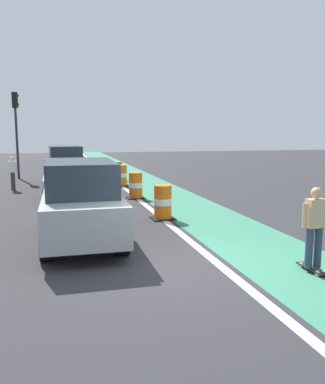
{
  "coord_description": "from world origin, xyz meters",
  "views": [
    {
      "loc": [
        -2.26,
        -7.57,
        2.72
      ],
      "look_at": [
        0.51,
        3.02,
        1.1
      ],
      "focal_mm": 37.3,
      "sensor_mm": 36.0,
      "label": 1
    }
  ],
  "objects_px": {
    "traffic_barrel_front": "(163,203)",
    "traffic_barrel_far": "(117,171)",
    "skateboarder_on_lane": "(315,227)",
    "traffic_light_corner": "(16,120)",
    "pedestrian_crossing": "(13,172)",
    "parked_suv_nearest": "(81,201)",
    "traffic_barrel_mid": "(136,186)",
    "parked_sedan_second": "(68,180)",
    "traffic_barrel_back": "(121,176)",
    "parked_suv_third": "(65,164)"
  },
  "relations": [
    {
      "from": "traffic_barrel_front",
      "to": "traffic_barrel_far",
      "type": "relative_size",
      "value": 1.0
    },
    {
      "from": "skateboarder_on_lane",
      "to": "traffic_light_corner",
      "type": "distance_m",
      "value": 20.25
    },
    {
      "from": "traffic_light_corner",
      "to": "pedestrian_crossing",
      "type": "xyz_separation_m",
      "value": [
        0.19,
        -5.16,
        -2.64
      ]
    },
    {
      "from": "skateboarder_on_lane",
      "to": "parked_suv_nearest",
      "type": "bearing_deg",
      "value": 140.98
    },
    {
      "from": "parked_suv_nearest",
      "to": "traffic_light_corner",
      "type": "height_order",
      "value": "traffic_light_corner"
    },
    {
      "from": "parked_suv_nearest",
      "to": "traffic_barrel_front",
      "type": "distance_m",
      "value": 3.37
    },
    {
      "from": "parked_suv_nearest",
      "to": "traffic_barrel_far",
      "type": "distance_m",
      "value": 13.21
    },
    {
      "from": "skateboarder_on_lane",
      "to": "traffic_barrel_mid",
      "type": "relative_size",
      "value": 1.55
    },
    {
      "from": "parked_sedan_second",
      "to": "traffic_barrel_front",
      "type": "distance_m",
      "value": 5.18
    },
    {
      "from": "parked_sedan_second",
      "to": "traffic_barrel_far",
      "type": "distance_m",
      "value": 7.22
    },
    {
      "from": "parked_suv_nearest",
      "to": "pedestrian_crossing",
      "type": "xyz_separation_m",
      "value": [
        -2.66,
        10.15,
        -0.17
      ]
    },
    {
      "from": "skateboarder_on_lane",
      "to": "pedestrian_crossing",
      "type": "bearing_deg",
      "value": 116.99
    },
    {
      "from": "traffic_barrel_back",
      "to": "traffic_light_corner",
      "type": "relative_size",
      "value": 0.21
    },
    {
      "from": "pedestrian_crossing",
      "to": "traffic_barrel_front",
      "type": "bearing_deg",
      "value": -56.87
    },
    {
      "from": "parked_suv_third",
      "to": "traffic_barrel_back",
      "type": "relative_size",
      "value": 4.3
    },
    {
      "from": "parked_suv_nearest",
      "to": "traffic_barrel_back",
      "type": "xyz_separation_m",
      "value": [
        2.63,
        10.34,
        -0.5
      ]
    },
    {
      "from": "traffic_barrel_back",
      "to": "pedestrian_crossing",
      "type": "relative_size",
      "value": 0.68
    },
    {
      "from": "traffic_barrel_back",
      "to": "pedestrian_crossing",
      "type": "bearing_deg",
      "value": -177.99
    },
    {
      "from": "parked_suv_third",
      "to": "parked_sedan_second",
      "type": "bearing_deg",
      "value": -90.39
    },
    {
      "from": "traffic_barrel_front",
      "to": "parked_sedan_second",
      "type": "bearing_deg",
      "value": 123.31
    },
    {
      "from": "parked_suv_third",
      "to": "traffic_barrel_far",
      "type": "relative_size",
      "value": 4.3
    },
    {
      "from": "parked_suv_third",
      "to": "traffic_barrel_front",
      "type": "height_order",
      "value": "parked_suv_third"
    },
    {
      "from": "traffic_light_corner",
      "to": "traffic_barrel_back",
      "type": "bearing_deg",
      "value": -42.23
    },
    {
      "from": "parked_suv_third",
      "to": "traffic_barrel_front",
      "type": "xyz_separation_m",
      "value": [
        2.8,
        -10.2,
        -0.5
      ]
    },
    {
      "from": "skateboarder_on_lane",
      "to": "parked_suv_nearest",
      "type": "distance_m",
      "value": 5.51
    },
    {
      "from": "parked_sedan_second",
      "to": "traffic_barrel_mid",
      "type": "relative_size",
      "value": 3.78
    },
    {
      "from": "parked_suv_third",
      "to": "traffic_barrel_front",
      "type": "bearing_deg",
      "value": -74.65
    },
    {
      "from": "parked_sedan_second",
      "to": "parked_suv_third",
      "type": "distance_m",
      "value": 5.88
    },
    {
      "from": "parked_sedan_second",
      "to": "traffic_barrel_front",
      "type": "height_order",
      "value": "parked_sedan_second"
    },
    {
      "from": "skateboarder_on_lane",
      "to": "parked_suv_nearest",
      "type": "xyz_separation_m",
      "value": [
        -4.28,
        3.47,
        0.12
      ]
    },
    {
      "from": "traffic_barrel_front",
      "to": "traffic_barrel_back",
      "type": "height_order",
      "value": "same"
    },
    {
      "from": "traffic_barrel_mid",
      "to": "traffic_light_corner",
      "type": "distance_m",
      "value": 10.97
    },
    {
      "from": "parked_sedan_second",
      "to": "pedestrian_crossing",
      "type": "xyz_separation_m",
      "value": [
        -2.47,
        3.82,
        0.03
      ]
    },
    {
      "from": "traffic_barrel_mid",
      "to": "traffic_barrel_back",
      "type": "height_order",
      "value": "same"
    },
    {
      "from": "parked_suv_third",
      "to": "traffic_barrel_mid",
      "type": "bearing_deg",
      "value": -65.36
    },
    {
      "from": "parked_suv_third",
      "to": "skateboarder_on_lane",
      "type": "bearing_deg",
      "value": -74.24
    },
    {
      "from": "traffic_light_corner",
      "to": "pedestrian_crossing",
      "type": "bearing_deg",
      "value": -87.88
    },
    {
      "from": "traffic_barrel_mid",
      "to": "traffic_light_corner",
      "type": "relative_size",
      "value": 0.21
    },
    {
      "from": "parked_suv_nearest",
      "to": "traffic_light_corner",
      "type": "distance_m",
      "value": 15.77
    },
    {
      "from": "parked_sedan_second",
      "to": "traffic_light_corner",
      "type": "distance_m",
      "value": 9.73
    },
    {
      "from": "parked_sedan_second",
      "to": "traffic_barrel_mid",
      "type": "height_order",
      "value": "parked_sedan_second"
    },
    {
      "from": "skateboarder_on_lane",
      "to": "parked_sedan_second",
      "type": "bearing_deg",
      "value": 114.49
    },
    {
      "from": "traffic_barrel_far",
      "to": "skateboarder_on_lane",
      "type": "bearing_deg",
      "value": -84.76
    },
    {
      "from": "traffic_barrel_front",
      "to": "traffic_barrel_mid",
      "type": "height_order",
      "value": "same"
    },
    {
      "from": "traffic_barrel_front",
      "to": "traffic_barrel_far",
      "type": "distance_m",
      "value": 10.89
    },
    {
      "from": "parked_suv_nearest",
      "to": "parked_suv_third",
      "type": "bearing_deg",
      "value": 90.68
    },
    {
      "from": "pedestrian_crossing",
      "to": "skateboarder_on_lane",
      "type": "bearing_deg",
      "value": -63.01
    },
    {
      "from": "traffic_barrel_mid",
      "to": "pedestrian_crossing",
      "type": "xyz_separation_m",
      "value": [
        -5.25,
        3.9,
        0.33
      ]
    },
    {
      "from": "skateboarder_on_lane",
      "to": "traffic_barrel_mid",
      "type": "xyz_separation_m",
      "value": [
        -1.69,
        9.73,
        -0.38
      ]
    },
    {
      "from": "parked_suv_third",
      "to": "pedestrian_crossing",
      "type": "bearing_deg",
      "value": -140.67
    }
  ]
}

